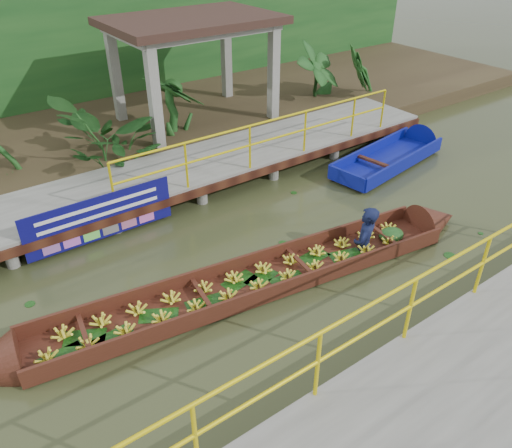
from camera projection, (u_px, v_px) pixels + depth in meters
ground at (232, 281)px, 8.78m from camera, size 80.00×80.00×0.00m
land_strip at (82, 136)px, 13.80m from camera, size 30.00×8.00×0.45m
far_dock at (145, 183)px, 10.89m from camera, size 16.00×2.06×1.66m
near_dock at (482, 404)px, 6.24m from camera, size 18.00×2.40×1.73m
pavilion at (192, 32)px, 13.07m from camera, size 4.40×3.00×3.00m
foliage_backdrop at (42, 52)px, 14.57m from camera, size 30.00×0.80×4.00m
vendor_boat at (272, 270)px, 8.65m from camera, size 9.42×2.21×2.10m
moored_blue_boat at (407, 149)px, 13.20m from camera, size 4.15×1.64×0.96m
blue_banner at (101, 218)px, 9.52m from camera, size 2.91×0.04×0.91m
tropical_plants at (174, 111)px, 12.66m from camera, size 14.21×1.21×1.51m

